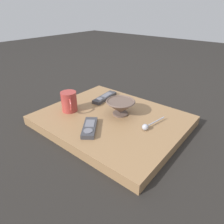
% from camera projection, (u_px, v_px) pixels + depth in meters
% --- Properties ---
extents(ground_plane, '(6.00, 6.00, 0.00)m').
position_uv_depth(ground_plane, '(112.00, 124.00, 1.01)').
color(ground_plane, black).
extents(table, '(0.68, 0.56, 0.05)m').
position_uv_depth(table, '(112.00, 120.00, 1.00)').
color(table, '#936D47').
rests_on(table, ground).
extents(cereal_bowl, '(0.14, 0.14, 0.08)m').
position_uv_depth(cereal_bowl, '(120.00, 107.00, 0.99)').
color(cereal_bowl, brown).
rests_on(cereal_bowl, table).
extents(coffee_mug, '(0.11, 0.08, 0.10)m').
position_uv_depth(coffee_mug, '(69.00, 102.00, 1.02)').
color(coffee_mug, '#A53833').
rests_on(coffee_mug, table).
extents(teaspoon, '(0.04, 0.14, 0.03)m').
position_uv_depth(teaspoon, '(147.00, 126.00, 0.89)').
color(teaspoon, '#A3A5B2').
rests_on(teaspoon, table).
extents(tv_remote_near, '(0.14, 0.16, 0.02)m').
position_uv_depth(tv_remote_near, '(90.00, 128.00, 0.88)').
color(tv_remote_near, '#38383D').
rests_on(tv_remote_near, table).
extents(tv_remote_far, '(0.07, 0.19, 0.02)m').
position_uv_depth(tv_remote_far, '(105.00, 97.00, 1.17)').
color(tv_remote_far, '#38383D').
rests_on(tv_remote_far, table).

